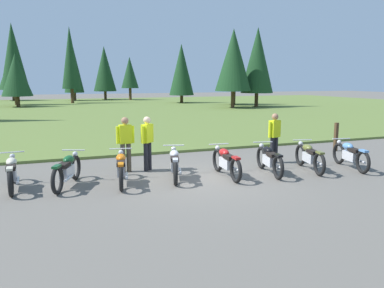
# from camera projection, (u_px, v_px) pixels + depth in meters

# --- Properties ---
(ground_plane) EXTENTS (140.00, 140.00, 0.00)m
(ground_plane) POSITION_uv_depth(u_px,v_px,m) (200.00, 179.00, 10.96)
(ground_plane) COLOR #605B54
(grass_moorland) EXTENTS (80.00, 44.00, 0.10)m
(grass_moorland) POSITION_uv_depth(u_px,v_px,m) (91.00, 110.00, 34.78)
(grass_moorland) COLOR #5B7033
(grass_moorland) RESTS_ON ground
(forest_treeline) EXTENTS (35.75, 29.88, 8.73)m
(forest_treeline) POSITION_uv_depth(u_px,v_px,m) (88.00, 65.00, 40.38)
(forest_treeline) COLOR #47331E
(forest_treeline) RESTS_ON ground
(motorcycle_cream) EXTENTS (0.62, 2.10, 0.88)m
(motorcycle_cream) POSITION_uv_depth(u_px,v_px,m) (12.00, 172.00, 9.83)
(motorcycle_cream) COLOR black
(motorcycle_cream) RESTS_ON ground
(motorcycle_british_green) EXTENTS (0.96, 1.98, 0.88)m
(motorcycle_british_green) POSITION_uv_depth(u_px,v_px,m) (67.00, 170.00, 10.09)
(motorcycle_british_green) COLOR black
(motorcycle_british_green) RESTS_ON ground
(motorcycle_orange) EXTENTS (0.67, 2.08, 0.88)m
(motorcycle_orange) POSITION_uv_depth(u_px,v_px,m) (121.00, 168.00, 10.33)
(motorcycle_orange) COLOR black
(motorcycle_orange) RESTS_ON ground
(motorcycle_silver) EXTENTS (0.82, 2.04, 0.88)m
(motorcycle_silver) POSITION_uv_depth(u_px,v_px,m) (175.00, 164.00, 10.88)
(motorcycle_silver) COLOR black
(motorcycle_silver) RESTS_ON ground
(motorcycle_red) EXTENTS (0.62, 2.10, 0.88)m
(motorcycle_red) POSITION_uv_depth(u_px,v_px,m) (226.00, 162.00, 11.11)
(motorcycle_red) COLOR black
(motorcycle_red) RESTS_ON ground
(motorcycle_black) EXTENTS (0.69, 2.08, 0.88)m
(motorcycle_black) POSITION_uv_depth(u_px,v_px,m) (269.00, 159.00, 11.47)
(motorcycle_black) COLOR black
(motorcycle_black) RESTS_ON ground
(motorcycle_olive) EXTENTS (0.75, 2.06, 0.88)m
(motorcycle_olive) POSITION_uv_depth(u_px,v_px,m) (309.00, 156.00, 11.89)
(motorcycle_olive) COLOR black
(motorcycle_olive) RESTS_ON ground
(motorcycle_sky_blue) EXTENTS (0.72, 2.07, 0.88)m
(motorcycle_sky_blue) POSITION_uv_depth(u_px,v_px,m) (350.00, 155.00, 12.16)
(motorcycle_sky_blue) COLOR black
(motorcycle_sky_blue) RESTS_ON ground
(rider_with_back_turned) EXTENTS (0.55, 0.22, 1.67)m
(rider_with_back_turned) POSITION_uv_depth(u_px,v_px,m) (125.00, 141.00, 11.60)
(rider_with_back_turned) COLOR #4C4233
(rider_with_back_turned) RESTS_ON ground
(rider_checking_bike) EXTENTS (0.53, 0.31, 1.67)m
(rider_checking_bike) POSITION_uv_depth(u_px,v_px,m) (274.00, 135.00, 12.88)
(rider_checking_bike) COLOR black
(rider_checking_bike) RESTS_ON ground
(rider_in_hivis_vest) EXTENTS (0.43, 0.40, 1.67)m
(rider_in_hivis_vest) POSITION_uv_depth(u_px,v_px,m) (147.00, 140.00, 11.78)
(rider_in_hivis_vest) COLOR black
(rider_in_hivis_vest) RESTS_ON ground
(trail_marker_post) EXTENTS (0.12, 0.12, 1.12)m
(trail_marker_post) POSITION_uv_depth(u_px,v_px,m) (336.00, 137.00, 15.12)
(trail_marker_post) COLOR #47331E
(trail_marker_post) RESTS_ON ground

